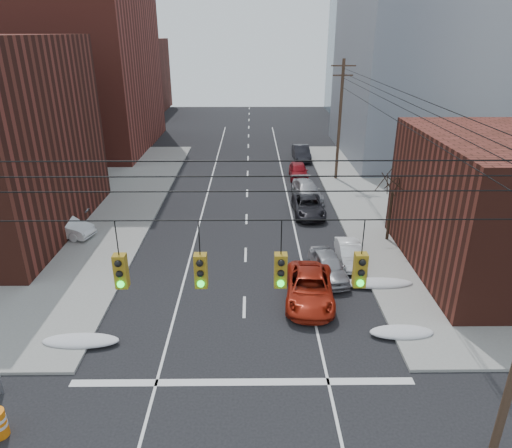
{
  "coord_description": "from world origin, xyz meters",
  "views": [
    {
      "loc": [
        0.41,
        -8.08,
        13.19
      ],
      "look_at": [
        0.65,
        15.96,
        3.0
      ],
      "focal_mm": 32.0,
      "sensor_mm": 36.0,
      "label": 1
    }
  ],
  "objects_px": {
    "parked_car_d": "(307,190)",
    "lot_car_d": "(8,199)",
    "parked_car_b": "(350,253)",
    "parked_car_c": "(308,206)",
    "parked_car_f": "(301,153)",
    "lot_car_a": "(63,227)",
    "lot_car_b": "(49,209)",
    "red_pickup": "(310,288)",
    "parked_car_e": "(298,171)",
    "parked_car_a": "(328,266)"
  },
  "relations": [
    {
      "from": "parked_car_b",
      "to": "parked_car_d",
      "type": "distance_m",
      "value": 11.8
    },
    {
      "from": "parked_car_f",
      "to": "lot_car_a",
      "type": "height_order",
      "value": "parked_car_f"
    },
    {
      "from": "parked_car_e",
      "to": "lot_car_a",
      "type": "relative_size",
      "value": 1.01
    },
    {
      "from": "parked_car_c",
      "to": "lot_car_a",
      "type": "bearing_deg",
      "value": -166.74
    },
    {
      "from": "red_pickup",
      "to": "lot_car_d",
      "type": "distance_m",
      "value": 26.33
    },
    {
      "from": "lot_car_b",
      "to": "parked_car_b",
      "type": "bearing_deg",
      "value": -123.32
    },
    {
      "from": "parked_car_c",
      "to": "lot_car_d",
      "type": "height_order",
      "value": "lot_car_d"
    },
    {
      "from": "lot_car_b",
      "to": "lot_car_d",
      "type": "height_order",
      "value": "lot_car_b"
    },
    {
      "from": "parked_car_b",
      "to": "parked_car_c",
      "type": "xyz_separation_m",
      "value": [
        -1.6,
        8.06,
        0.05
      ]
    },
    {
      "from": "parked_car_d",
      "to": "lot_car_d",
      "type": "height_order",
      "value": "lot_car_d"
    },
    {
      "from": "parked_car_c",
      "to": "lot_car_d",
      "type": "distance_m",
      "value": 23.88
    },
    {
      "from": "lot_car_a",
      "to": "parked_car_f",
      "type": "bearing_deg",
      "value": -26.09
    },
    {
      "from": "parked_car_a",
      "to": "parked_car_d",
      "type": "distance_m",
      "value": 13.47
    },
    {
      "from": "parked_car_c",
      "to": "lot_car_b",
      "type": "relative_size",
      "value": 0.86
    },
    {
      "from": "parked_car_d",
      "to": "lot_car_b",
      "type": "xyz_separation_m",
      "value": [
        -19.84,
        -4.78,
        0.22
      ]
    },
    {
      "from": "red_pickup",
      "to": "parked_car_f",
      "type": "bearing_deg",
      "value": 90.51
    },
    {
      "from": "red_pickup",
      "to": "parked_car_f",
      "type": "height_order",
      "value": "parked_car_f"
    },
    {
      "from": "parked_car_a",
      "to": "parked_car_f",
      "type": "xyz_separation_m",
      "value": [
        1.1,
        26.19,
        0.07
      ]
    },
    {
      "from": "parked_car_a",
      "to": "lot_car_b",
      "type": "distance_m",
      "value": 21.41
    },
    {
      "from": "parked_car_e",
      "to": "lot_car_d",
      "type": "distance_m",
      "value": 25.33
    },
    {
      "from": "parked_car_d",
      "to": "parked_car_e",
      "type": "height_order",
      "value": "parked_car_e"
    },
    {
      "from": "lot_car_d",
      "to": "red_pickup",
      "type": "bearing_deg",
      "value": -96.62
    },
    {
      "from": "red_pickup",
      "to": "lot_car_d",
      "type": "relative_size",
      "value": 1.38
    },
    {
      "from": "lot_car_b",
      "to": "red_pickup",
      "type": "bearing_deg",
      "value": -136.7
    },
    {
      "from": "parked_car_d",
      "to": "parked_car_f",
      "type": "height_order",
      "value": "parked_car_f"
    },
    {
      "from": "parked_car_a",
      "to": "parked_car_d",
      "type": "height_order",
      "value": "parked_car_d"
    },
    {
      "from": "parked_car_b",
      "to": "lot_car_b",
      "type": "xyz_separation_m",
      "value": [
        -21.16,
        6.95,
        0.31
      ]
    },
    {
      "from": "parked_car_e",
      "to": "lot_car_d",
      "type": "xyz_separation_m",
      "value": [
        -23.97,
        -8.16,
        0.08
      ]
    },
    {
      "from": "lot_car_a",
      "to": "parked_car_d",
      "type": "bearing_deg",
      "value": -50.1
    },
    {
      "from": "parked_car_b",
      "to": "parked_car_d",
      "type": "height_order",
      "value": "parked_car_d"
    },
    {
      "from": "red_pickup",
      "to": "parked_car_e",
      "type": "distance_m",
      "value": 21.93
    },
    {
      "from": "parked_car_f",
      "to": "lot_car_b",
      "type": "xyz_separation_m",
      "value": [
        -20.67,
        -17.49,
        0.15
      ]
    },
    {
      "from": "lot_car_b",
      "to": "lot_car_d",
      "type": "relative_size",
      "value": 1.47
    },
    {
      "from": "lot_car_b",
      "to": "lot_car_d",
      "type": "bearing_deg",
      "value": 44.23
    },
    {
      "from": "parked_car_a",
      "to": "parked_car_d",
      "type": "bearing_deg",
      "value": 82.04
    },
    {
      "from": "parked_car_d",
      "to": "lot_car_d",
      "type": "xyz_separation_m",
      "value": [
        -24.12,
        -2.25,
        0.09
      ]
    },
    {
      "from": "parked_car_b",
      "to": "parked_car_c",
      "type": "distance_m",
      "value": 8.22
    },
    {
      "from": "red_pickup",
      "to": "parked_car_d",
      "type": "relative_size",
      "value": 1.07
    },
    {
      "from": "lot_car_b",
      "to": "parked_car_d",
      "type": "bearing_deg",
      "value": -91.6
    },
    {
      "from": "parked_car_c",
      "to": "parked_car_f",
      "type": "height_order",
      "value": "parked_car_f"
    },
    {
      "from": "parked_car_d",
      "to": "parked_car_f",
      "type": "xyz_separation_m",
      "value": [
        0.82,
        12.72,
        0.07
      ]
    },
    {
      "from": "lot_car_a",
      "to": "lot_car_d",
      "type": "height_order",
      "value": "lot_car_a"
    },
    {
      "from": "parked_car_a",
      "to": "lot_car_d",
      "type": "relative_size",
      "value": 1.08
    },
    {
      "from": "parked_car_c",
      "to": "lot_car_a",
      "type": "height_order",
      "value": "lot_car_a"
    },
    {
      "from": "parked_car_e",
      "to": "parked_car_a",
      "type": "bearing_deg",
      "value": -89.47
    },
    {
      "from": "parked_car_b",
      "to": "parked_car_a",
      "type": "bearing_deg",
      "value": -131.44
    },
    {
      "from": "red_pickup",
      "to": "parked_car_b",
      "type": "bearing_deg",
      "value": 60.45
    },
    {
      "from": "parked_car_f",
      "to": "lot_car_a",
      "type": "xyz_separation_m",
      "value": [
        -18.42,
        -20.64,
        0.06
      ]
    },
    {
      "from": "parked_car_c",
      "to": "parked_car_f",
      "type": "relative_size",
      "value": 1.03
    },
    {
      "from": "parked_car_b",
      "to": "lot_car_b",
      "type": "distance_m",
      "value": 22.28
    }
  ]
}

